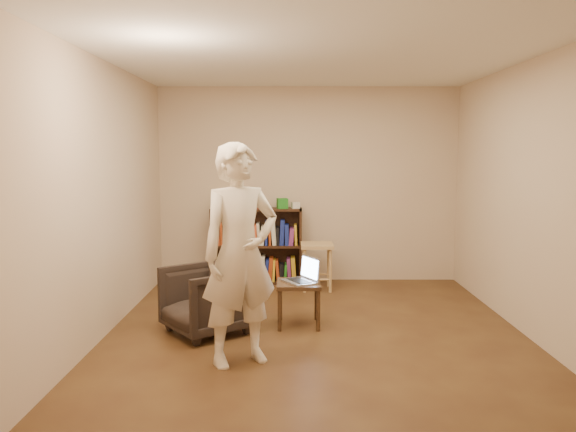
{
  "coord_description": "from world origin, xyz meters",
  "views": [
    {
      "loc": [
        -0.25,
        -5.29,
        1.73
      ],
      "look_at": [
        -0.26,
        0.35,
        1.09
      ],
      "focal_mm": 35.0,
      "sensor_mm": 36.0,
      "label": 1
    }
  ],
  "objects_px": {
    "stool": "(317,253)",
    "side_table": "(299,289)",
    "bookshelf": "(257,250)",
    "laptop": "(303,276)",
    "person": "(240,254)",
    "armchair": "(206,300)"
  },
  "relations": [
    {
      "from": "stool",
      "to": "side_table",
      "type": "xyz_separation_m",
      "value": [
        -0.26,
        -1.5,
        -0.1
      ]
    },
    {
      "from": "side_table",
      "to": "stool",
      "type": "bearing_deg",
      "value": 80.33
    },
    {
      "from": "bookshelf",
      "to": "stool",
      "type": "height_order",
      "value": "bookshelf"
    },
    {
      "from": "stool",
      "to": "side_table",
      "type": "relative_size",
      "value": 1.32
    },
    {
      "from": "stool",
      "to": "laptop",
      "type": "bearing_deg",
      "value": -97.9
    },
    {
      "from": "laptop",
      "to": "person",
      "type": "relative_size",
      "value": 0.23
    },
    {
      "from": "side_table",
      "to": "laptop",
      "type": "height_order",
      "value": "laptop"
    },
    {
      "from": "side_table",
      "to": "laptop",
      "type": "xyz_separation_m",
      "value": [
        0.05,
        0.01,
        0.13
      ]
    },
    {
      "from": "person",
      "to": "stool",
      "type": "bearing_deg",
      "value": 44.11
    },
    {
      "from": "bookshelf",
      "to": "side_table",
      "type": "xyz_separation_m",
      "value": [
        0.53,
        -1.89,
        -0.07
      ]
    },
    {
      "from": "side_table",
      "to": "laptop",
      "type": "bearing_deg",
      "value": 8.52
    },
    {
      "from": "armchair",
      "to": "side_table",
      "type": "relative_size",
      "value": 1.62
    },
    {
      "from": "armchair",
      "to": "person",
      "type": "distance_m",
      "value": 1.04
    },
    {
      "from": "side_table",
      "to": "person",
      "type": "bearing_deg",
      "value": -116.25
    },
    {
      "from": "bookshelf",
      "to": "side_table",
      "type": "relative_size",
      "value": 2.71
    },
    {
      "from": "armchair",
      "to": "laptop",
      "type": "distance_m",
      "value": 0.99
    },
    {
      "from": "laptop",
      "to": "side_table",
      "type": "bearing_deg",
      "value": -111.11
    },
    {
      "from": "bookshelf",
      "to": "person",
      "type": "height_order",
      "value": "person"
    },
    {
      "from": "stool",
      "to": "person",
      "type": "distance_m",
      "value": 2.64
    },
    {
      "from": "bookshelf",
      "to": "laptop",
      "type": "relative_size",
      "value": 2.85
    },
    {
      "from": "armchair",
      "to": "person",
      "type": "bearing_deg",
      "value": -10.09
    },
    {
      "from": "bookshelf",
      "to": "laptop",
      "type": "height_order",
      "value": "bookshelf"
    }
  ]
}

